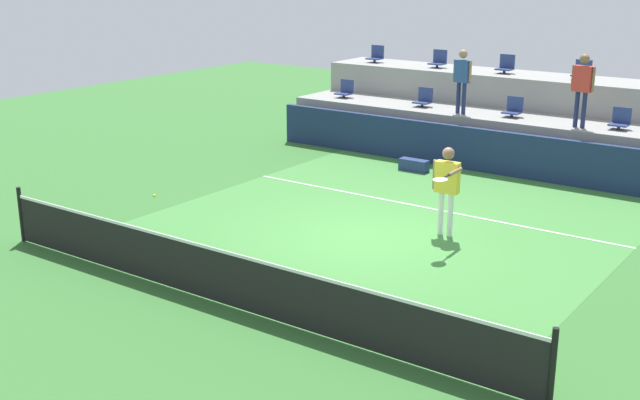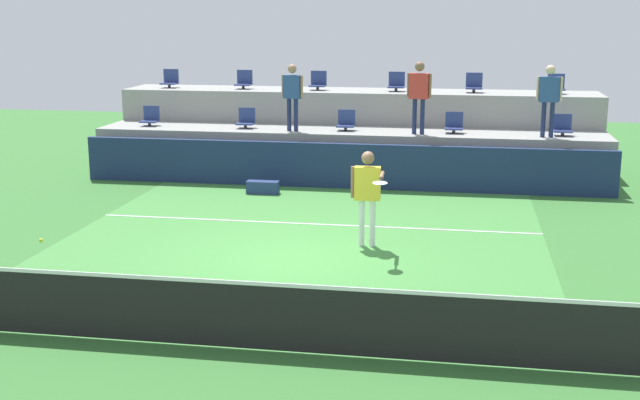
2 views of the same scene
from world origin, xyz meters
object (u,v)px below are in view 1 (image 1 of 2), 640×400
at_px(tennis_player, 447,182).
at_px(tennis_ball, 154,196).
at_px(stadium_chair_lower_center, 513,109).
at_px(spectator_leaning_on_rail, 583,83).
at_px(stadium_chair_upper_left, 438,60).
at_px(stadium_chair_lower_far_left, 345,90).
at_px(stadium_chair_upper_mid_right, 582,72).
at_px(stadium_chair_upper_mid_left, 506,66).
at_px(stadium_chair_lower_right, 620,120).
at_px(stadium_chair_upper_far_left, 376,55).
at_px(stadium_chair_lower_left, 424,99).
at_px(spectator_in_grey, 462,75).
at_px(equipment_bag, 414,165).

distance_m(tennis_player, tennis_ball, 5.68).
bearing_deg(stadium_chair_lower_center, spectator_leaning_on_rail, -11.69).
bearing_deg(stadium_chair_upper_left, tennis_player, -61.13).
height_order(stadium_chair_lower_far_left, tennis_ball, stadium_chair_lower_far_left).
distance_m(stadium_chair_lower_center, stadium_chair_upper_mid_right, 2.29).
bearing_deg(stadium_chair_upper_mid_left, stadium_chair_lower_right, -25.54).
xyz_separation_m(stadium_chair_lower_far_left, stadium_chair_lower_right, (7.99, 0.00, 0.00)).
bearing_deg(stadium_chair_upper_mid_left, stadium_chair_upper_far_left, 180.00).
height_order(stadium_chair_upper_mid_left, stadium_chair_upper_mid_right, same).
xyz_separation_m(stadium_chair_upper_left, stadium_chair_upper_mid_left, (2.12, 0.00, 0.00)).
xyz_separation_m(stadium_chair_lower_left, tennis_player, (3.92, -6.25, -0.38)).
xyz_separation_m(stadium_chair_lower_right, spectator_in_grey, (-4.04, -0.38, 0.80)).
xyz_separation_m(stadium_chair_lower_center, spectator_leaning_on_rail, (1.85, -0.38, 0.87)).
relative_size(stadium_chair_lower_left, equipment_bag, 0.68).
bearing_deg(tennis_ball, stadium_chair_lower_center, 70.12).
bearing_deg(stadium_chair_upper_mid_right, stadium_chair_lower_left, -154.40).
relative_size(stadium_chair_upper_far_left, tennis_ball, 7.65).
height_order(tennis_player, equipment_bag, tennis_player).
bearing_deg(spectator_in_grey, stadium_chair_lower_far_left, 174.44).
xyz_separation_m(stadium_chair_lower_far_left, stadium_chair_lower_left, (2.63, 0.00, 0.00)).
xyz_separation_m(stadium_chair_upper_mid_left, tennis_ball, (-2.37, -11.23, -1.54)).
bearing_deg(spectator_in_grey, tennis_ball, -103.02).
xyz_separation_m(stadium_chair_lower_left, equipment_bag, (0.96, -2.18, -1.31)).
relative_size(stadium_chair_lower_left, stadium_chair_upper_mid_left, 1.00).
height_order(stadium_chair_lower_far_left, stadium_chair_upper_left, stadium_chair_upper_left).
bearing_deg(stadium_chair_upper_mid_left, tennis_player, -73.91).
bearing_deg(stadium_chair_upper_left, stadium_chair_lower_right, -17.02).
relative_size(stadium_chair_lower_left, tennis_ball, 7.65).
xyz_separation_m(stadium_chair_lower_far_left, stadium_chair_upper_far_left, (-0.07, 1.80, 0.85)).
relative_size(stadium_chair_upper_mid_right, tennis_player, 0.29).
bearing_deg(stadium_chair_upper_left, spectator_leaning_on_rail, -23.55).
bearing_deg(stadium_chair_lower_right, tennis_ball, -123.04).
bearing_deg(stadium_chair_lower_center, tennis_player, -78.41).
height_order(stadium_chair_lower_left, equipment_bag, stadium_chair_lower_left).
bearing_deg(stadium_chair_upper_mid_left, spectator_in_grey, -97.23).
relative_size(stadium_chair_lower_right, spectator_in_grey, 0.31).
bearing_deg(stadium_chair_lower_right, spectator_leaning_on_rail, -156.22).
distance_m(stadium_chair_lower_right, equipment_bag, 5.09).
bearing_deg(stadium_chair_upper_mid_left, stadium_chair_lower_far_left, -156.91).
relative_size(stadium_chair_lower_center, tennis_ball, 7.65).
xyz_separation_m(stadium_chair_lower_right, stadium_chair_upper_far_left, (-8.05, 1.80, 0.85)).
bearing_deg(stadium_chair_lower_left, stadium_chair_upper_mid_left, 48.48).
relative_size(stadium_chair_lower_right, tennis_player, 0.29).
height_order(stadium_chair_lower_left, tennis_ball, stadium_chair_lower_left).
bearing_deg(stadium_chair_lower_center, tennis_ball, -109.88).
relative_size(spectator_in_grey, tennis_ball, 24.75).
height_order(stadium_chair_upper_far_left, tennis_ball, stadium_chair_upper_far_left).
bearing_deg(stadium_chair_lower_left, stadium_chair_lower_far_left, 180.00).
height_order(stadium_chair_upper_left, tennis_player, stadium_chair_upper_left).
bearing_deg(spectator_leaning_on_rail, tennis_player, -95.58).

